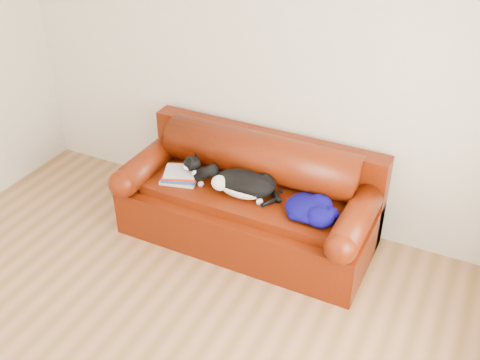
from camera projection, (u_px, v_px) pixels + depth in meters
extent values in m
plane|color=brown|center=(125.00, 351.00, 3.83)|extent=(4.50, 4.50, 0.00)
cube|color=beige|center=(253.00, 72.00, 4.63)|extent=(4.50, 0.02, 2.60)
cube|color=#380A02|center=(248.00, 217.00, 4.77)|extent=(2.10, 0.90, 0.42)
cube|color=#380A02|center=(245.00, 197.00, 4.60)|extent=(1.66, 0.62, 0.10)
cylinder|color=black|center=(137.00, 226.00, 4.97)|extent=(0.06, 0.06, 0.05)
cylinder|color=black|center=(339.00, 292.00, 4.27)|extent=(0.06, 0.06, 0.05)
cylinder|color=black|center=(177.00, 189.00, 5.47)|extent=(0.06, 0.06, 0.05)
cylinder|color=black|center=(363.00, 243.00, 4.77)|extent=(0.06, 0.06, 0.05)
cube|color=#380A02|center=(266.00, 176.00, 4.92)|extent=(2.10, 0.18, 0.85)
cylinder|color=#380A02|center=(261.00, 156.00, 4.70)|extent=(1.70, 0.40, 0.40)
cylinder|color=#380A02|center=(153.00, 159.00, 4.94)|extent=(0.24, 0.88, 0.24)
sphere|color=#380A02|center=(123.00, 184.00, 4.61)|extent=(0.24, 0.24, 0.24)
cylinder|color=#380A02|center=(359.00, 215.00, 4.24)|extent=(0.24, 0.88, 0.24)
sphere|color=#380A02|center=(341.00, 248.00, 3.91)|extent=(0.24, 0.24, 0.24)
cube|color=beige|center=(181.00, 179.00, 4.72)|extent=(0.34, 0.29, 0.02)
cube|color=white|center=(181.00, 179.00, 4.72)|extent=(0.33, 0.28, 0.02)
cube|color=#1D4A9D|center=(181.00, 176.00, 4.71)|extent=(0.34, 0.30, 0.02)
cube|color=white|center=(181.00, 176.00, 4.71)|extent=(0.32, 0.28, 0.02)
cube|color=#B12E14|center=(181.00, 174.00, 4.69)|extent=(0.34, 0.30, 0.02)
cube|color=white|center=(181.00, 174.00, 4.69)|extent=(0.32, 0.28, 0.02)
cube|color=#B7B9BD|center=(180.00, 171.00, 4.68)|extent=(0.33, 0.30, 0.02)
cube|color=white|center=(180.00, 171.00, 4.68)|extent=(0.32, 0.28, 0.02)
ellipsoid|color=black|center=(244.00, 184.00, 4.49)|extent=(0.55, 0.40, 0.21)
ellipsoid|color=white|center=(241.00, 191.00, 4.47)|extent=(0.38, 0.25, 0.13)
ellipsoid|color=white|center=(220.00, 183.00, 4.49)|extent=(0.17, 0.16, 0.13)
ellipsoid|color=black|center=(263.00, 186.00, 4.49)|extent=(0.25, 0.25, 0.18)
ellipsoid|color=black|center=(205.00, 173.00, 4.50)|extent=(0.18, 0.17, 0.13)
ellipsoid|color=white|center=(200.00, 177.00, 4.49)|extent=(0.09, 0.08, 0.05)
sphere|color=#BF7272|center=(198.00, 176.00, 4.49)|extent=(0.02, 0.02, 0.02)
cone|color=black|center=(205.00, 169.00, 4.44)|extent=(0.07, 0.06, 0.06)
cone|color=black|center=(207.00, 165.00, 4.50)|extent=(0.07, 0.06, 0.06)
cylinder|color=black|center=(276.00, 195.00, 4.48)|extent=(0.15, 0.16, 0.04)
sphere|color=white|center=(214.00, 193.00, 4.52)|extent=(0.05, 0.05, 0.05)
sphere|color=white|center=(260.00, 202.00, 4.42)|extent=(0.05, 0.05, 0.05)
ellipsoid|color=#040243|center=(308.00, 208.00, 4.28)|extent=(0.44, 0.42, 0.12)
ellipsoid|color=#040243|center=(319.00, 217.00, 4.17)|extent=(0.27, 0.25, 0.14)
ellipsoid|color=#040243|center=(303.00, 202.00, 4.38)|extent=(0.28, 0.31, 0.09)
ellipsoid|color=#040243|center=(321.00, 203.00, 4.32)|extent=(0.22, 0.19, 0.14)
ellipsoid|color=#040243|center=(297.00, 213.00, 4.25)|extent=(0.18, 0.19, 0.09)
ellipsoid|color=silver|center=(311.00, 213.00, 4.19)|extent=(0.18, 0.10, 0.04)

